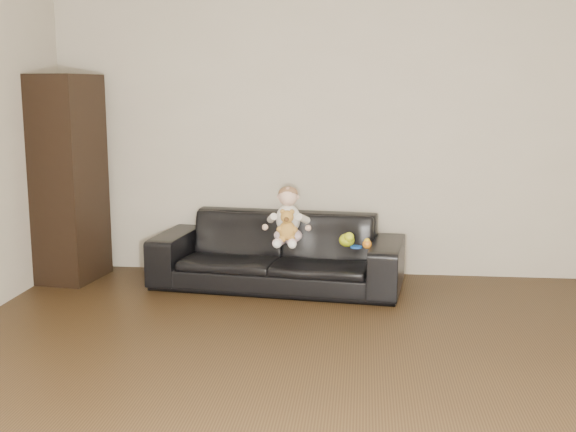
# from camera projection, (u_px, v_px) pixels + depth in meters

# --- Properties ---
(floor) EXTENTS (5.50, 5.50, 0.00)m
(floor) POSITION_uv_depth(u_px,v_px,m) (320.00, 407.00, 3.71)
(floor) COLOR #342312
(floor) RESTS_ON ground
(wall_back) EXTENTS (5.00, 0.00, 5.00)m
(wall_back) POSITION_uv_depth(u_px,v_px,m) (341.00, 125.00, 6.17)
(wall_back) COLOR #BDB39F
(wall_back) RESTS_ON ground
(wall_front) EXTENTS (5.00, 0.00, 5.00)m
(wall_front) POSITION_uv_depth(u_px,v_px,m) (176.00, 386.00, 0.79)
(wall_front) COLOR #BDB39F
(wall_front) RESTS_ON ground
(sofa) EXTENTS (2.10, 1.03, 0.59)m
(sofa) POSITION_uv_depth(u_px,v_px,m) (278.00, 251.00, 5.91)
(sofa) COLOR black
(sofa) RESTS_ON floor
(cabinet) EXTENTS (0.50, 0.64, 1.73)m
(cabinet) POSITION_uv_depth(u_px,v_px,m) (69.00, 179.00, 6.05)
(cabinet) COLOR black
(cabinet) RESTS_ON floor
(shelf_item) EXTENTS (0.21, 0.27, 0.28)m
(shelf_item) POSITION_uv_depth(u_px,v_px,m) (68.00, 132.00, 5.98)
(shelf_item) COLOR silver
(shelf_item) RESTS_ON cabinet
(baby) EXTENTS (0.31, 0.38, 0.46)m
(baby) POSITION_uv_depth(u_px,v_px,m) (288.00, 219.00, 5.74)
(baby) COLOR #F7D1DB
(baby) RESTS_ON sofa
(teddy_bear) EXTENTS (0.15, 0.15, 0.25)m
(teddy_bear) POSITION_uv_depth(u_px,v_px,m) (287.00, 226.00, 5.61)
(teddy_bear) COLOR #BA8435
(teddy_bear) RESTS_ON sofa
(toy_green) EXTENTS (0.17, 0.18, 0.10)m
(toy_green) POSITION_uv_depth(u_px,v_px,m) (347.00, 240.00, 5.65)
(toy_green) COLOR #BCD218
(toy_green) RESTS_ON sofa
(toy_rattle) EXTENTS (0.09, 0.09, 0.07)m
(toy_rattle) POSITION_uv_depth(u_px,v_px,m) (367.00, 244.00, 5.58)
(toy_rattle) COLOR orange
(toy_rattle) RESTS_ON sofa
(toy_blue_disc) EXTENTS (0.10, 0.10, 0.01)m
(toy_blue_disc) POSITION_uv_depth(u_px,v_px,m) (356.00, 247.00, 5.62)
(toy_blue_disc) COLOR blue
(toy_blue_disc) RESTS_ON sofa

